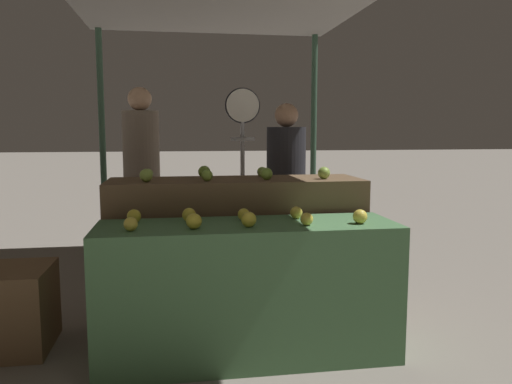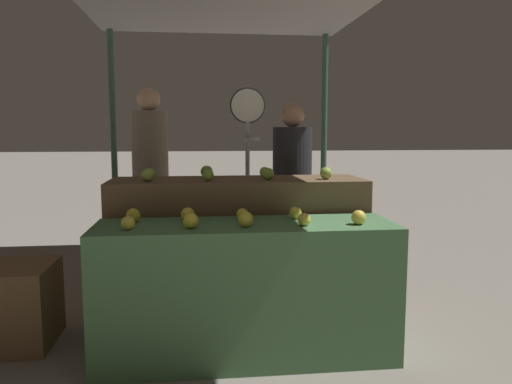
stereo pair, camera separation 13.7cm
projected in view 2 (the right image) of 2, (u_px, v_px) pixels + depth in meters
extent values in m
plane|color=gray|center=(246.00, 355.00, 3.05)|extent=(60.00, 60.00, 0.00)
cylinder|color=#33513D|center=(114.00, 141.00, 5.74)|extent=(0.07, 0.07, 2.49)
cylinder|color=#33513D|center=(324.00, 140.00, 6.02)|extent=(0.07, 0.07, 2.49)
cube|color=#4C7A4C|center=(246.00, 291.00, 3.00)|extent=(1.78, 0.55, 0.82)
cube|color=brown|center=(238.00, 250.00, 3.58)|extent=(1.78, 0.55, 1.03)
sphere|color=yellow|center=(128.00, 223.00, 2.76)|extent=(0.08, 0.08, 0.08)
sphere|color=gold|center=(191.00, 221.00, 2.80)|extent=(0.09, 0.09, 0.09)
sphere|color=gold|center=(246.00, 219.00, 2.84)|extent=(0.09, 0.09, 0.09)
sphere|color=yellow|center=(304.00, 219.00, 2.88)|extent=(0.08, 0.08, 0.08)
sphere|color=yellow|center=(359.00, 217.00, 2.91)|extent=(0.09, 0.09, 0.09)
sphere|color=gold|center=(133.00, 215.00, 2.99)|extent=(0.08, 0.08, 0.08)
sphere|color=gold|center=(188.00, 214.00, 3.02)|extent=(0.08, 0.08, 0.08)
sphere|color=gold|center=(242.00, 214.00, 3.05)|extent=(0.08, 0.08, 0.08)
sphere|color=yellow|center=(295.00, 213.00, 3.10)|extent=(0.08, 0.08, 0.08)
sphere|color=#8EB247|center=(148.00, 175.00, 3.34)|extent=(0.09, 0.09, 0.09)
sphere|color=#84AD3D|center=(208.00, 175.00, 3.37)|extent=(0.08, 0.08, 0.08)
sphere|color=#7AA338|center=(268.00, 174.00, 3.44)|extent=(0.08, 0.08, 0.08)
sphere|color=#8EB247|center=(326.00, 173.00, 3.48)|extent=(0.09, 0.09, 0.09)
sphere|color=#84AD3D|center=(151.00, 173.00, 3.55)|extent=(0.07, 0.07, 0.07)
sphere|color=#7AA338|center=(207.00, 172.00, 3.60)|extent=(0.09, 0.09, 0.09)
sphere|color=#8EB247|center=(265.00, 172.00, 3.65)|extent=(0.07, 0.07, 0.07)
cylinder|color=#99999E|center=(248.00, 198.00, 4.24)|extent=(0.04, 0.04, 1.60)
cylinder|color=black|center=(247.00, 106.00, 4.14)|extent=(0.29, 0.01, 0.29)
cylinder|color=silver|center=(248.00, 105.00, 4.12)|extent=(0.27, 0.02, 0.27)
cylinder|color=#99999E|center=(248.00, 130.00, 4.15)|extent=(0.01, 0.01, 0.14)
cylinder|color=#99999E|center=(248.00, 139.00, 4.15)|extent=(0.20, 0.20, 0.03)
cube|color=#2D2D38|center=(292.00, 239.00, 4.57)|extent=(0.31, 0.26, 0.75)
cylinder|color=#232328|center=(292.00, 163.00, 4.48)|extent=(0.47, 0.47, 0.65)
sphere|color=tan|center=(293.00, 115.00, 4.43)|extent=(0.21, 0.21, 0.21)
cube|color=#2D2D38|center=(152.00, 222.00, 5.18)|extent=(0.30, 0.22, 0.84)
cylinder|color=#756656|center=(150.00, 147.00, 5.08)|extent=(0.43, 0.43, 0.73)
sphere|color=tan|center=(149.00, 99.00, 5.03)|extent=(0.24, 0.24, 0.24)
cube|color=brown|center=(12.00, 305.00, 3.18)|extent=(0.52, 0.52, 0.52)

